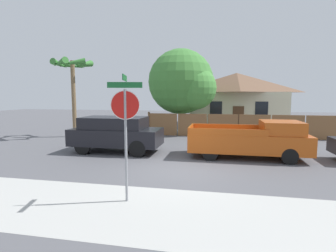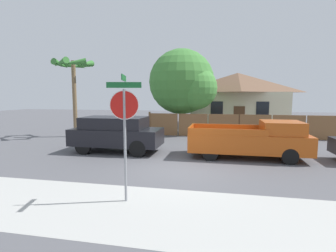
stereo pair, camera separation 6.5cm
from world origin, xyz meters
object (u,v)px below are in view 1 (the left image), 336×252
at_px(oak_tree, 184,83).
at_px(orange_pickup, 252,140).
at_px(house, 236,99).
at_px(red_suv, 116,133).
at_px(palm_tree, 73,70).
at_px(stop_sign, 125,117).

distance_m(oak_tree, orange_pickup, 9.28).
bearing_deg(house, red_suv, -116.14).
distance_m(house, red_suv, 15.18).
distance_m(palm_tree, red_suv, 7.32).
height_order(house, stop_sign, house).
bearing_deg(palm_tree, red_suv, -41.25).
bearing_deg(red_suv, oak_tree, 72.99).
height_order(palm_tree, orange_pickup, palm_tree).
distance_m(palm_tree, orange_pickup, 12.72).
xyz_separation_m(palm_tree, stop_sign, (7.51, -10.08, -2.27)).
distance_m(red_suv, stop_sign, 6.61).
distance_m(house, stop_sign, 19.83).
bearing_deg(orange_pickup, red_suv, -179.84).
height_order(house, oak_tree, oak_tree).
xyz_separation_m(oak_tree, palm_tree, (-7.18, -3.51, 0.76)).
height_order(oak_tree, palm_tree, oak_tree).
distance_m(palm_tree, stop_sign, 12.77).
xyz_separation_m(oak_tree, stop_sign, (0.33, -13.59, -1.50)).
relative_size(house, red_suv, 1.94).
xyz_separation_m(house, oak_tree, (-4.27, -5.84, 1.22)).
bearing_deg(orange_pickup, oak_tree, 118.93).
xyz_separation_m(oak_tree, red_suv, (-2.38, -7.71, -2.83)).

